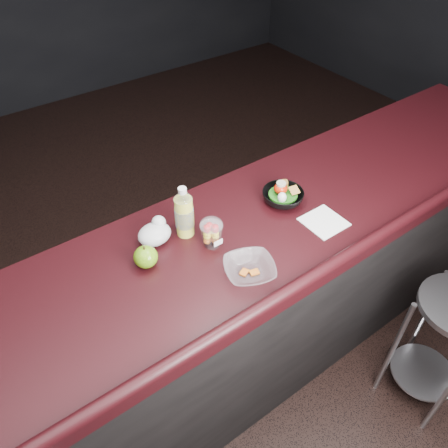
{
  "coord_description": "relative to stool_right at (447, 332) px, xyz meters",
  "views": [
    {
      "loc": [
        -0.65,
        -0.7,
        2.23
      ],
      "look_at": [
        0.08,
        0.3,
        1.1
      ],
      "focal_mm": 35.0,
      "sensor_mm": 36.0,
      "label": 1
    }
  ],
  "objects": [
    {
      "name": "plastic_bag",
      "position": [
        -0.98,
        0.83,
        0.53
      ],
      "size": [
        0.13,
        0.11,
        0.1
      ],
      "color": "silver",
      "rests_on": "counter"
    },
    {
      "name": "paper_napkin",
      "position": [
        -0.37,
        0.52,
        0.49
      ],
      "size": [
        0.16,
        0.16,
        0.0
      ],
      "primitive_type": "cube",
      "rotation": [
        0.0,
        0.0,
        0.0
      ],
      "color": "white",
      "rests_on": "counter"
    },
    {
      "name": "snack_bowl",
      "position": [
        -0.42,
        0.72,
        0.52
      ],
      "size": [
        0.24,
        0.24,
        0.1
      ],
      "rotation": [
        0.0,
        0.0,
        0.42
      ],
      "color": "black",
      "rests_on": "counter"
    },
    {
      "name": "ground",
      "position": [
        -0.84,
        0.37,
        -0.53
      ],
      "size": [
        8.0,
        8.0,
        0.0
      ],
      "primitive_type": "plane",
      "color": "black",
      "rests_on": "ground"
    },
    {
      "name": "takeout_bowl",
      "position": [
        -0.79,
        0.48,
        0.51
      ],
      "size": [
        0.24,
        0.24,
        0.05
      ],
      "rotation": [
        0.0,
        0.0,
        -0.38
      ],
      "color": "silver",
      "rests_on": "counter"
    },
    {
      "name": "green_apple",
      "position": [
        -1.07,
        0.74,
        0.53
      ],
      "size": [
        0.09,
        0.09,
        0.09
      ],
      "color": "#41760D",
      "rests_on": "counter"
    },
    {
      "name": "room_shell",
      "position": [
        -0.84,
        0.37,
        1.3
      ],
      "size": [
        8.0,
        8.0,
        8.0
      ],
      "color": "black",
      "rests_on": "ground"
    },
    {
      "name": "stool_right",
      "position": [
        0.0,
        0.0,
        0.0
      ],
      "size": [
        0.39,
        0.39,
        0.73
      ],
      "rotation": [
        0.0,
        0.0,
        0.1
      ],
      "color": "#ACACB1",
      "rests_on": "ground"
    },
    {
      "name": "lemonade_bottle",
      "position": [
        -0.87,
        0.8,
        0.58
      ],
      "size": [
        0.08,
        0.08,
        0.23
      ],
      "color": "yellow",
      "rests_on": "counter"
    },
    {
      "name": "counter",
      "position": [
        -0.84,
        0.68,
        -0.02
      ],
      "size": [
        4.06,
        0.71,
        1.02
      ],
      "color": "black",
      "rests_on": "ground"
    },
    {
      "name": "fruit_cup",
      "position": [
        -0.82,
        0.68,
        0.55
      ],
      "size": [
        0.09,
        0.09,
        0.13
      ],
      "color": "white",
      "rests_on": "counter"
    }
  ]
}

